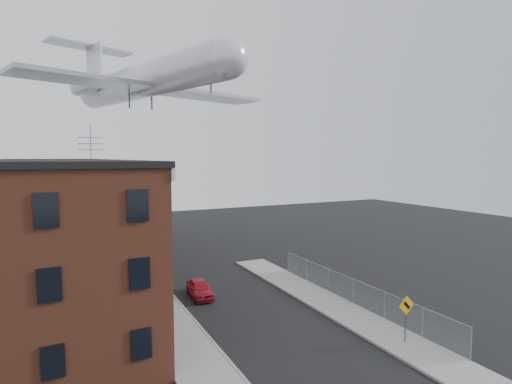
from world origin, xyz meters
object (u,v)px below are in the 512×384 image
utility_pole (137,226)px  car_far (137,234)px  car_near (200,288)px  airplane (142,81)px  warning_sign (406,312)px  street_tree (124,223)px  car_mid (156,263)px

utility_pole → car_far: 18.75m
car_near → airplane: bearing=98.6°
warning_sign → car_far: warning_sign is taller
utility_pole → street_tree: size_ratio=1.73×
car_far → car_mid: bearing=-86.7°
warning_sign → car_far: size_ratio=0.71×
car_mid → airplane: airplane is taller
car_mid → utility_pole: bearing=-125.1°
warning_sign → car_near: bearing=122.1°
utility_pole → airplane: size_ratio=0.31×
utility_pole → car_far: utility_pole is taller
street_tree → car_near: bearing=-79.6°
car_mid → car_far: bearing=91.2°
street_tree → car_near: (3.01, -16.43, -2.80)m
car_near → warning_sign: bearing=-53.5°
warning_sign → car_near: (-7.86, 12.52, -1.23)m
warning_sign → airplane: airplane is taller
car_near → car_far: bearing=95.2°
utility_pole → car_near: utility_pole is taller
car_mid → street_tree: bearing=107.7°
airplane → car_far: bearing=85.7°
warning_sign → utility_pole: 22.25m
utility_pole → airplane: bearing=74.4°
warning_sign → street_tree: street_tree is taller
street_tree → car_far: (2.69, 8.12, -2.87)m
street_tree → airplane: airplane is taller
airplane → street_tree: bearing=136.6°
utility_pole → car_near: size_ratio=2.37×
car_near → airplane: 22.97m
warning_sign → car_near: 14.83m
airplane → car_near: bearing=-85.8°
street_tree → airplane: bearing=-43.4°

